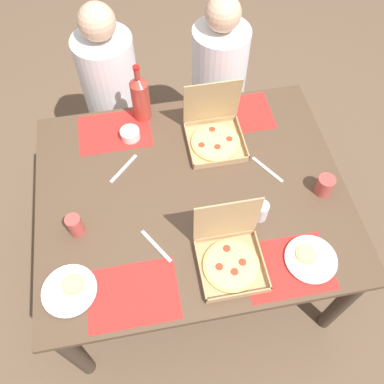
{
  "coord_description": "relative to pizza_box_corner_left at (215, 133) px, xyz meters",
  "views": [
    {
      "loc": [
        -0.18,
        -0.99,
        2.3
      ],
      "look_at": [
        0.0,
        0.0,
        0.73
      ],
      "focal_mm": 38.36,
      "sensor_mm": 36.0,
      "label": 1
    }
  ],
  "objects": [
    {
      "name": "ground_plane",
      "position": [
        -0.17,
        -0.28,
        -0.77
      ],
      "size": [
        6.0,
        6.0,
        0.0
      ],
      "primitive_type": "plane",
      "color": "brown"
    },
    {
      "name": "dining_table",
      "position": [
        -0.17,
        -0.28,
        -0.14
      ],
      "size": [
        1.41,
        1.16,
        0.73
      ],
      "color": "#3F3328",
      "rests_on": "ground_plane"
    },
    {
      "name": "placemat_near_left",
      "position": [
        -0.48,
        -0.71,
        -0.05
      ],
      "size": [
        0.36,
        0.26,
        0.0
      ],
      "primitive_type": "cube",
      "color": "red",
      "rests_on": "dining_table"
    },
    {
      "name": "placemat_near_right",
      "position": [
        0.15,
        -0.71,
        -0.05
      ],
      "size": [
        0.36,
        0.26,
        0.0
      ],
      "primitive_type": "cube",
      "color": "red",
      "rests_on": "dining_table"
    },
    {
      "name": "placemat_far_left",
      "position": [
        -0.48,
        0.15,
        -0.05
      ],
      "size": [
        0.36,
        0.26,
        0.0
      ],
      "primitive_type": "cube",
      "color": "red",
      "rests_on": "dining_table"
    },
    {
      "name": "placemat_far_right",
      "position": [
        0.15,
        0.15,
        -0.05
      ],
      "size": [
        0.36,
        0.26,
        0.0
      ],
      "primitive_type": "cube",
      "color": "red",
      "rests_on": "dining_table"
    },
    {
      "name": "pizza_box_corner_left",
      "position": [
        0.0,
        0.0,
        0.0
      ],
      "size": [
        0.27,
        0.28,
        0.31
      ],
      "color": "tan",
      "rests_on": "dining_table"
    },
    {
      "name": "pizza_box_center",
      "position": [
        -0.07,
        -0.64,
        -0.0
      ],
      "size": [
        0.26,
        0.27,
        0.3
      ],
      "color": "tan",
      "rests_on": "dining_table"
    },
    {
      "name": "plate_far_left",
      "position": [
        0.25,
        -0.7,
        -0.04
      ],
      "size": [
        0.22,
        0.22,
        0.03
      ],
      "color": "white",
      "rests_on": "dining_table"
    },
    {
      "name": "plate_near_left",
      "position": [
        -0.72,
        -0.65,
        -0.04
      ],
      "size": [
        0.22,
        0.22,
        0.03
      ],
      "color": "white",
      "rests_on": "dining_table"
    },
    {
      "name": "soda_bottle",
      "position": [
        -0.33,
        0.22,
        0.08
      ],
      "size": [
        0.09,
        0.09,
        0.32
      ],
      "color": "#B2382D",
      "rests_on": "dining_table"
    },
    {
      "name": "cup_spare",
      "position": [
        0.1,
        -0.46,
        0.0
      ],
      "size": [
        0.06,
        0.06,
        0.1
      ],
      "primitive_type": "cylinder",
      "color": "silver",
      "rests_on": "dining_table"
    },
    {
      "name": "cup_red",
      "position": [
        0.42,
        -0.38,
        -0.0
      ],
      "size": [
        0.08,
        0.08,
        0.09
      ],
      "primitive_type": "cylinder",
      "color": "#BF4742",
      "rests_on": "dining_table"
    },
    {
      "name": "cup_clear_right",
      "position": [
        -0.69,
        -0.39,
        0.0
      ],
      "size": [
        0.06,
        0.06,
        0.1
      ],
      "primitive_type": "cylinder",
      "color": "#BF4742",
      "rests_on": "dining_table"
    },
    {
      "name": "condiment_bowl",
      "position": [
        -0.41,
        0.09,
        -0.02
      ],
      "size": [
        0.1,
        0.1,
        0.05
      ],
      "primitive_type": "cylinder",
      "color": "white",
      "rests_on": "dining_table"
    },
    {
      "name": "fork_by_far_left",
      "position": [
        -0.46,
        -0.1,
        -0.05
      ],
      "size": [
        0.14,
        0.15,
        0.0
      ],
      "primitive_type": "cube",
      "rotation": [
        0.0,
        0.0,
        0.8
      ],
      "color": "#B7B7BC",
      "rests_on": "dining_table"
    },
    {
      "name": "fork_by_near_right",
      "position": [
        0.21,
        -0.22,
        -0.05
      ],
      "size": [
        0.11,
        0.17,
        0.0
      ],
      "primitive_type": "cube",
      "rotation": [
        0.0,
        0.0,
        5.27
      ],
      "color": "#B7B7BC",
      "rests_on": "dining_table"
    },
    {
      "name": "fork_by_far_right",
      "position": [
        -0.36,
        -0.52,
        -0.05
      ],
      "size": [
        0.11,
        0.17,
        0.0
      ],
      "primitive_type": "cube",
      "rotation": [
        0.0,
        0.0,
        2.13
      ],
      "color": "#B7B7BC",
      "rests_on": "dining_table"
    },
    {
      "name": "diner_left_seat",
      "position": [
        -0.48,
        0.56,
        -0.25
      ],
      "size": [
        0.32,
        0.32,
        1.16
      ],
      "color": "white",
      "rests_on": "ground_plane"
    },
    {
      "name": "diner_right_seat",
      "position": [
        0.15,
        0.56,
        -0.27
      ],
      "size": [
        0.32,
        0.32,
        1.13
      ],
      "color": "white",
      "rests_on": "ground_plane"
    }
  ]
}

